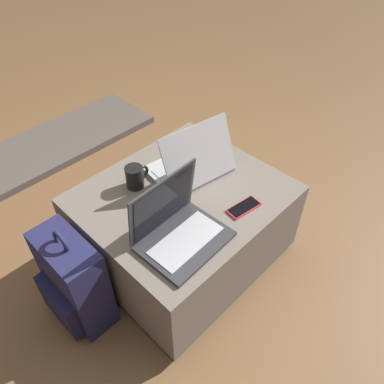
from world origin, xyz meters
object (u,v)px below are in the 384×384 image
at_px(laptop_near, 177,228).
at_px(cell_phone, 244,207).
at_px(laptop_far, 192,164).
at_px(coffee_mug, 135,177).
at_px(backpack, 73,282).

height_order(laptop_near, cell_phone, laptop_near).
distance_m(laptop_far, cell_phone, 0.31).
xyz_separation_m(laptop_far, coffee_mug, (-0.23, 0.11, -0.00)).
xyz_separation_m(backpack, coffee_mug, (0.42, 0.08, 0.26)).
height_order(laptop_far, coffee_mug, laptop_far).
relative_size(laptop_near, cell_phone, 2.15).
relative_size(backpack, coffee_mug, 4.43).
relative_size(cell_phone, coffee_mug, 1.33).
height_order(backpack, coffee_mug, coffee_mug).
relative_size(laptop_near, laptop_far, 0.87).
height_order(laptop_far, cell_phone, laptop_far).
relative_size(cell_phone, backpack, 0.30).
height_order(laptop_far, backpack, laptop_far).
bearing_deg(laptop_far, cell_phone, 97.15).
height_order(laptop_near, backpack, laptop_near).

